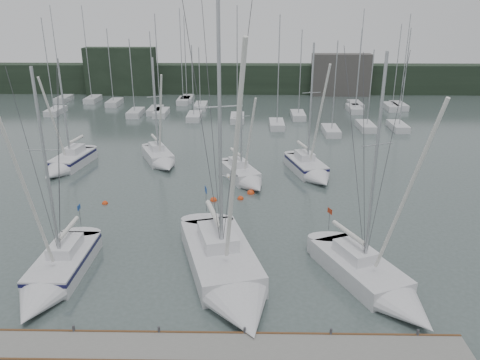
# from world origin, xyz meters

# --- Properties ---
(ground) EXTENTS (160.00, 160.00, 0.00)m
(ground) POSITION_xyz_m (0.00, 0.00, 0.00)
(ground) COLOR #42504D
(ground) RESTS_ON ground
(dock) EXTENTS (24.00, 2.00, 0.40)m
(dock) POSITION_xyz_m (0.00, -5.00, 0.20)
(dock) COLOR slate
(dock) RESTS_ON ground
(far_treeline) EXTENTS (90.00, 4.00, 5.00)m
(far_treeline) POSITION_xyz_m (0.00, 62.00, 2.50)
(far_treeline) COLOR black
(far_treeline) RESTS_ON ground
(far_building_left) EXTENTS (12.00, 3.00, 8.00)m
(far_building_left) POSITION_xyz_m (-20.00, 60.00, 4.00)
(far_building_left) COLOR black
(far_building_left) RESTS_ON ground
(far_building_right) EXTENTS (10.00, 3.00, 7.00)m
(far_building_right) POSITION_xyz_m (18.00, 60.00, 3.50)
(far_building_right) COLOR #43413E
(far_building_right) RESTS_ON ground
(mast_forest) EXTENTS (54.84, 24.89, 14.85)m
(mast_forest) POSITION_xyz_m (-0.39, 45.08, 0.49)
(mast_forest) COLOR #BDBDC1
(mast_forest) RESTS_ON ground
(sailboat_near_left) EXTENTS (2.67, 8.96, 12.76)m
(sailboat_near_left) POSITION_xyz_m (-8.67, 0.26, 0.53)
(sailboat_near_left) COLOR #BDBDC1
(sailboat_near_left) RESTS_ON ground
(sailboat_near_center) EXTENTS (6.45, 11.92, 16.68)m
(sailboat_near_center) POSITION_xyz_m (1.14, 0.15, 0.61)
(sailboat_near_center) COLOR #BDBDC1
(sailboat_near_center) RESTS_ON ground
(sailboat_near_right) EXTENTS (6.10, 9.33, 13.63)m
(sailboat_near_right) POSITION_xyz_m (9.27, -0.21, 0.52)
(sailboat_near_right) COLOR #BDBDC1
(sailboat_near_right) RESTS_ON ground
(sailboat_mid_a) EXTENTS (3.51, 7.84, 11.04)m
(sailboat_mid_a) POSITION_xyz_m (-15.19, 19.84, 0.57)
(sailboat_mid_a) COLOR #BDBDC1
(sailboat_mid_a) RESTS_ON ground
(sailboat_mid_b) EXTENTS (4.77, 7.09, 10.90)m
(sailboat_mid_b) POSITION_xyz_m (-6.44, 21.56, 0.51)
(sailboat_mid_b) COLOR #BDBDC1
(sailboat_mid_b) RESTS_ON ground
(sailboat_mid_c) EXTENTS (4.66, 7.17, 9.56)m
(sailboat_mid_c) POSITION_xyz_m (1.87, 16.65, 0.51)
(sailboat_mid_c) COLOR #BDBDC1
(sailboat_mid_c) RESTS_ON ground
(sailboat_mid_d) EXTENTS (4.28, 7.74, 12.55)m
(sailboat_mid_d) POSITION_xyz_m (7.89, 18.44, 0.57)
(sailboat_mid_d) COLOR #BDBDC1
(sailboat_mid_d) RESTS_ON ground
(buoy_a) EXTENTS (0.57, 0.57, 0.57)m
(buoy_a) POSITION_xyz_m (-0.65, 12.62, 0.00)
(buoy_a) COLOR red
(buoy_a) RESTS_ON ground
(buoy_b) EXTENTS (0.51, 0.51, 0.51)m
(buoy_b) POSITION_xyz_m (1.52, 12.98, 0.00)
(buoy_b) COLOR red
(buoy_b) RESTS_ON ground
(buoy_c) EXTENTS (0.47, 0.47, 0.47)m
(buoy_c) POSITION_xyz_m (-9.19, 11.81, 0.00)
(buoy_c) COLOR red
(buoy_c) RESTS_ON ground
(seagull) EXTENTS (1.01, 0.47, 0.20)m
(seagull) POSITION_xyz_m (1.01, 2.23, 5.91)
(seagull) COLOR silver
(seagull) RESTS_ON ground
(buoy_d) EXTENTS (0.62, 0.62, 0.62)m
(buoy_d) POSITION_xyz_m (2.34, 14.20, 0.00)
(buoy_d) COLOR red
(buoy_d) RESTS_ON ground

